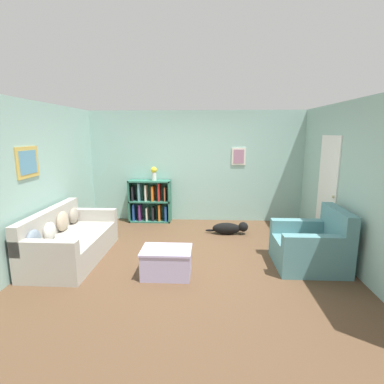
{
  "coord_description": "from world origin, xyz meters",
  "views": [
    {
      "loc": [
        0.27,
        -4.85,
        2.1
      ],
      "look_at": [
        0.0,
        0.4,
        1.05
      ],
      "focal_mm": 28.0,
      "sensor_mm": 36.0,
      "label": 1
    }
  ],
  "objects_px": {
    "coffee_table": "(167,261)",
    "vase": "(154,173)",
    "couch": "(69,241)",
    "dog": "(230,228)",
    "bookshelf": "(150,202)",
    "recliner_chair": "(312,246)"
  },
  "relations": [
    {
      "from": "coffee_table",
      "to": "vase",
      "type": "xyz_separation_m",
      "value": [
        -0.65,
        2.74,
        0.96
      ]
    },
    {
      "from": "couch",
      "to": "dog",
      "type": "distance_m",
      "value": 3.11
    },
    {
      "from": "dog",
      "to": "vase",
      "type": "bearing_deg",
      "value": 154.06
    },
    {
      "from": "bookshelf",
      "to": "coffee_table",
      "type": "relative_size",
      "value": 1.36
    },
    {
      "from": "couch",
      "to": "vase",
      "type": "bearing_deg",
      "value": 64.35
    },
    {
      "from": "coffee_table",
      "to": "dog",
      "type": "distance_m",
      "value": 2.19
    },
    {
      "from": "couch",
      "to": "bookshelf",
      "type": "relative_size",
      "value": 1.9
    },
    {
      "from": "dog",
      "to": "vase",
      "type": "relative_size",
      "value": 2.8
    },
    {
      "from": "couch",
      "to": "bookshelf",
      "type": "distance_m",
      "value": 2.43
    },
    {
      "from": "couch",
      "to": "recliner_chair",
      "type": "relative_size",
      "value": 1.85
    },
    {
      "from": "couch",
      "to": "recliner_chair",
      "type": "distance_m",
      "value": 3.98
    },
    {
      "from": "bookshelf",
      "to": "coffee_table",
      "type": "distance_m",
      "value": 2.88
    },
    {
      "from": "recliner_chair",
      "to": "dog",
      "type": "relative_size",
      "value": 1.15
    },
    {
      "from": "couch",
      "to": "recliner_chair",
      "type": "bearing_deg",
      "value": -1.3
    },
    {
      "from": "coffee_table",
      "to": "bookshelf",
      "type": "bearing_deg",
      "value": 105.48
    },
    {
      "from": "bookshelf",
      "to": "dog",
      "type": "distance_m",
      "value": 2.06
    },
    {
      "from": "bookshelf",
      "to": "coffee_table",
      "type": "height_order",
      "value": "bookshelf"
    },
    {
      "from": "bookshelf",
      "to": "vase",
      "type": "xyz_separation_m",
      "value": [
        0.11,
        -0.02,
        0.7
      ]
    },
    {
      "from": "coffee_table",
      "to": "vase",
      "type": "relative_size",
      "value": 2.31
    },
    {
      "from": "couch",
      "to": "coffee_table",
      "type": "relative_size",
      "value": 2.58
    },
    {
      "from": "bookshelf",
      "to": "dog",
      "type": "relative_size",
      "value": 1.12
    },
    {
      "from": "recliner_chair",
      "to": "coffee_table",
      "type": "relative_size",
      "value": 1.4
    }
  ]
}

